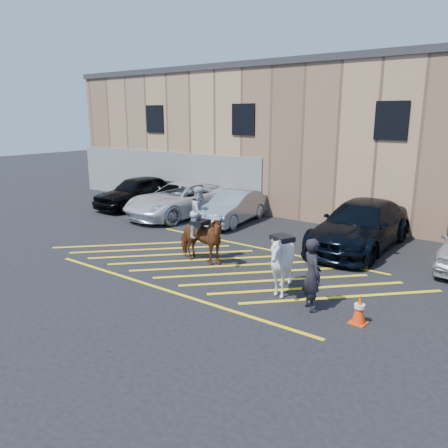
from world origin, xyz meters
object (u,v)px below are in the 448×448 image
Objects in this scene: car_blue_suv at (361,225)px; car_black_suv at (138,192)px; car_white_pickup at (181,199)px; handler at (312,274)px; mounted_bay at (200,233)px; saddled_white at (282,263)px; traffic_cone at (359,309)px; car_silver_sedan at (233,207)px.

car_black_suv is at bearing 179.90° from car_blue_suv.
car_blue_suv reaches higher than car_white_pickup.
mounted_bay is at bearing 27.14° from handler.
saddled_white is at bearing -27.62° from car_white_pickup.
mounted_bay is at bearing 168.18° from saddled_white.
car_white_pickup is 8.91m from car_blue_suv.
handler is at bearing -13.95° from mounted_bay.
saddled_white reaches higher than traffic_cone.
traffic_cone is (8.19, -6.47, -0.36)m from car_silver_sedan.
car_black_suv is at bearing 176.00° from car_silver_sedan.
handler is 2.56× the size of traffic_cone.
handler reaches higher than traffic_cone.
car_white_pickup is (3.25, -0.19, -0.02)m from car_black_suv.
car_silver_sedan is 10.44m from traffic_cone.
traffic_cone is at bearing -141.32° from handler.
car_blue_suv is at bearing 5.05° from car_white_pickup.
car_white_pickup is 2.82× the size of saddled_white.
handler is (6.92, -6.42, 0.21)m from car_silver_sedan.
car_white_pickup is at bearing 151.18° from traffic_cone.
saddled_white reaches higher than car_silver_sedan.
car_silver_sedan is at bearing -1.75° from handler.
handler reaches higher than car_silver_sedan.
car_blue_suv reaches higher than traffic_cone.
handler is (9.77, -6.02, 0.12)m from car_white_pickup.
car_white_pickup is at bearing 136.99° from mounted_bay.
handler is at bearing -20.42° from saddled_white.
saddled_white is (5.83, -6.01, 0.18)m from car_silver_sedan.
car_blue_suv is at bearing 87.67° from saddled_white.
handler is at bearing -80.85° from car_blue_suv.
saddled_white is (8.68, -5.61, 0.09)m from car_white_pickup.
car_blue_suv is at bearing 109.38° from traffic_cone.
car_white_pickup is 1.34× the size of car_silver_sedan.
car_white_pickup is 11.48m from handler.
car_blue_suv is 6.05m from handler.
mounted_bay reaches higher than saddled_white.
car_silver_sedan is 2.34× the size of handler.
car_blue_suv reaches higher than car_black_suv.
handler is (13.02, -6.21, 0.09)m from car_black_suv.
car_blue_suv reaches higher than car_silver_sedan.
saddled_white reaches higher than car_white_pickup.
car_black_suv is 9.91m from mounted_bay.
traffic_cone is (2.12, -6.04, -0.49)m from car_blue_suv.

